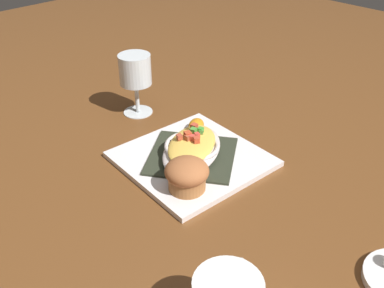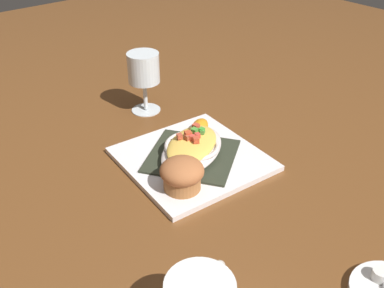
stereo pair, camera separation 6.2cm
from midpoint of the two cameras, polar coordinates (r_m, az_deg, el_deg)
ground_plane at (r=0.87m, az=-2.03°, el=-2.32°), size 2.60×2.60×0.00m
square_plate at (r=0.87m, az=-2.04°, el=-2.02°), size 0.28×0.28×0.01m
folded_napkin at (r=0.86m, az=-2.05°, el=-1.60°), size 0.23×0.23×0.00m
gratin_dish at (r=0.85m, az=-2.07°, el=-0.47°), size 0.21×0.18×0.05m
muffin at (r=0.77m, az=-2.99°, el=-4.06°), size 0.08×0.08×0.06m
orange_garnish at (r=0.94m, az=-1.24°, el=2.19°), size 0.06×0.07×0.03m
stemmed_glass at (r=1.01m, az=-9.20°, el=9.10°), size 0.07×0.07×0.14m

